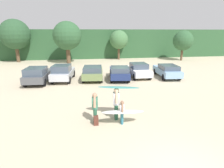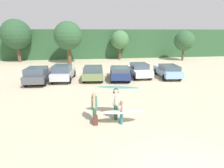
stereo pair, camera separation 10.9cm
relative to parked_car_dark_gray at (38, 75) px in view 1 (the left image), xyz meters
The scene contains 17 objects.
hillside_ridge 22.42m from the parked_car_dark_gray, 70.68° to the left, with size 108.00×12.00×5.04m, color #2D5633.
tree_center_right 15.22m from the parked_car_dark_gray, 113.57° to the left, with size 4.55×4.55×6.54m.
tree_center 11.85m from the parked_car_dark_gray, 79.59° to the left, with size 4.18×4.18×6.18m.
tree_ridge_back 17.52m from the parked_car_dark_gray, 53.26° to the left, with size 3.12×3.12×4.91m.
tree_far_right 23.48m from the parked_car_dark_gray, 28.47° to the left, with size 3.22×3.22×4.86m.
parked_car_dark_gray is the anchor object (origin of this frame).
parked_car_silver 2.29m from the parked_car_dark_gray, 14.07° to the left, with size 2.18×4.25×1.61m.
parked_car_olive_green 5.18m from the parked_car_dark_gray, ahead, with size 2.28×4.17×1.36m.
parked_car_navy 7.78m from the parked_car_dark_gray, ahead, with size 2.36×4.42×1.40m.
parked_car_white 10.10m from the parked_car_dark_gray, ahead, with size 1.85×3.99×1.45m.
parked_car_sky_blue 12.94m from the parked_car_dark_gray, ahead, with size 2.12×4.53×1.36m.
person_adult 10.31m from the parked_car_dark_gray, 54.90° to the right, with size 0.37×0.77×1.76m.
person_child 10.93m from the parked_car_dark_gray, 55.91° to the right, with size 0.26×0.63×1.24m.
person_companion 9.86m from the parked_car_dark_gray, 61.18° to the right, with size 0.34×0.72×1.62m.
surfboard_teal 10.34m from the parked_car_dark_gray, 53.81° to the right, with size 2.39×1.18×0.16m.
surfboard_white 11.03m from the parked_car_dark_gray, 56.19° to the right, with size 2.24×0.79×0.13m.
backpack_dropped 10.18m from the parked_car_dark_gray, 62.01° to the right, with size 0.24×0.34×0.45m.
Camera 1 is at (-3.16, -4.56, 4.67)m, focal length 29.73 mm.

